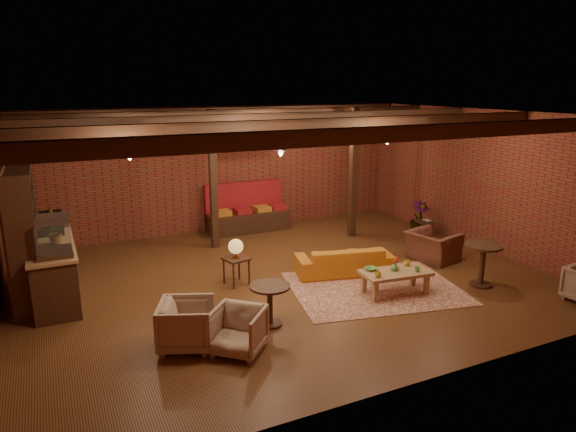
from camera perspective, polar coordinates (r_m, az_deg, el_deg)
name	(u,v)px	position (r m, az deg, el deg)	size (l,w,h in m)	color
floor	(285,279)	(10.20, -0.33, -7.07)	(10.00, 10.00, 0.00)	#391B0E
ceiling	(285,115)	(9.50, -0.36, 11.18)	(10.00, 8.00, 0.02)	black
wall_back	(219,170)	(13.39, -7.66, 5.14)	(10.00, 0.02, 3.20)	brown
wall_front	(424,266)	(6.47, 14.93, -5.43)	(10.00, 0.02, 3.20)	brown
wall_right	(481,180)	(12.64, 20.69, 3.77)	(0.02, 8.00, 3.20)	brown
ceiling_beams	(285,121)	(9.51, -0.36, 10.46)	(9.80, 6.40, 0.22)	black
ceiling_pipe	(253,128)	(10.99, -3.95, 9.77)	(0.12, 0.12, 9.60)	black
post_left	(213,180)	(11.90, -8.32, 3.94)	(0.16, 0.16, 3.20)	black
post_right	(353,174)	(12.78, 7.26, 4.70)	(0.16, 0.16, 3.20)	black
service_counter	(52,255)	(10.04, -24.75, -3.98)	(0.80, 2.50, 1.60)	black
plant_counter	(55,229)	(10.11, -24.46, -1.32)	(0.35, 0.39, 0.30)	#337F33
shelving_hutch	(24,235)	(10.03, -27.27, -1.88)	(0.52, 2.00, 2.40)	black
banquette	(248,212)	(13.39, -4.46, 0.42)	(2.10, 0.70, 1.00)	maroon
service_sign	(253,143)	(12.65, -3.89, 8.12)	(0.86, 0.06, 0.30)	red
ceiling_spotlights	(285,134)	(9.53, -0.36, 9.14)	(6.40, 4.40, 0.28)	black
rug	(375,288)	(9.92, 9.59, -7.89)	(3.10, 2.37, 0.01)	maroon
sofa	(344,260)	(10.49, 6.23, -4.89)	(1.94, 0.76, 0.57)	#B86919
coffee_table	(395,274)	(9.62, 11.77, -6.29)	(1.32, 0.76, 0.68)	olive
side_table_lamp	(236,250)	(9.80, -5.82, -3.78)	(0.52, 0.52, 0.90)	black
round_table_left	(270,298)	(8.23, -2.03, -9.10)	(0.65, 0.65, 0.68)	black
armchair_a	(187,322)	(7.74, -11.21, -11.51)	(0.76, 0.71, 0.78)	beige
armchair_b	(238,328)	(7.53, -5.62, -12.33)	(0.71, 0.66, 0.73)	beige
armchair_right	(433,241)	(11.57, 15.82, -2.73)	(0.99, 0.64, 0.86)	brown
side_table_book	(425,222)	(13.21, 14.94, -0.67)	(0.47, 0.47, 0.46)	black
round_table_right	(483,258)	(10.40, 20.81, -4.43)	(0.70, 0.70, 0.82)	black
plant_tall	(422,185)	(13.24, 14.68, 3.35)	(1.45, 1.45, 2.60)	#4C7F4C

